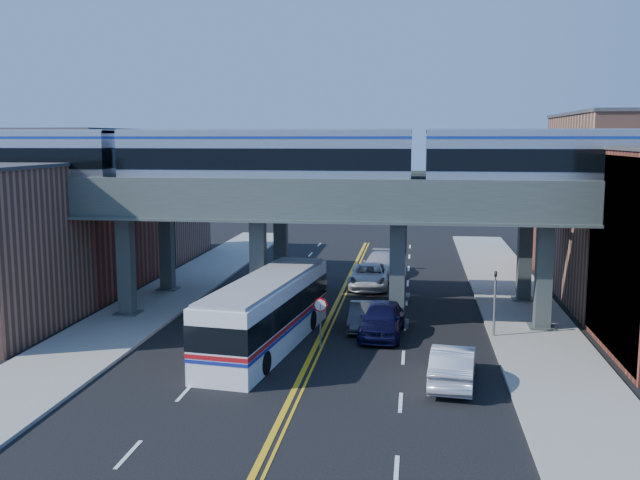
{
  "coord_description": "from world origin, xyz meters",
  "views": [
    {
      "loc": [
        4.93,
        -31.68,
        10.58
      ],
      "look_at": [
        -0.17,
        6.36,
        5.07
      ],
      "focal_mm": 40.0,
      "sensor_mm": 36.0,
      "label": 1
    }
  ],
  "objects_px": {
    "transit_bus": "(267,313)",
    "stop_sign": "(320,315)",
    "car_lane_a": "(382,319)",
    "car_lane_c": "(370,276)",
    "car_parked_curb": "(453,364)",
    "transit_train": "(265,159)",
    "car_lane_b": "(363,316)",
    "car_lane_d": "(380,265)",
    "traffic_signal": "(495,296)"
  },
  "relations": [
    {
      "from": "transit_bus",
      "to": "stop_sign",
      "type": "bearing_deg",
      "value": -82.02
    },
    {
      "from": "car_parked_curb",
      "to": "car_lane_a",
      "type": "bearing_deg",
      "value": -59.08
    },
    {
      "from": "transit_train",
      "to": "car_lane_a",
      "type": "height_order",
      "value": "transit_train"
    },
    {
      "from": "transit_bus",
      "to": "traffic_signal",
      "type": "bearing_deg",
      "value": -68.15
    },
    {
      "from": "stop_sign",
      "to": "car_lane_d",
      "type": "height_order",
      "value": "stop_sign"
    },
    {
      "from": "car_parked_curb",
      "to": "car_lane_b",
      "type": "bearing_deg",
      "value": -56.48
    },
    {
      "from": "transit_train",
      "to": "car_lane_b",
      "type": "relative_size",
      "value": 11.66
    },
    {
      "from": "stop_sign",
      "to": "car_lane_a",
      "type": "distance_m",
      "value": 4.13
    },
    {
      "from": "car_lane_a",
      "to": "car_lane_c",
      "type": "xyz_separation_m",
      "value": [
        -1.49,
        12.49,
        -0.1
      ]
    },
    {
      "from": "transit_train",
      "to": "traffic_signal",
      "type": "xyz_separation_m",
      "value": [
        12.72,
        -2.0,
        -7.11
      ]
    },
    {
      "from": "traffic_signal",
      "to": "car_parked_curb",
      "type": "height_order",
      "value": "traffic_signal"
    },
    {
      "from": "car_lane_a",
      "to": "car_lane_b",
      "type": "bearing_deg",
      "value": 133.19
    },
    {
      "from": "transit_train",
      "to": "car_lane_a",
      "type": "distance_m",
      "value": 11.11
    },
    {
      "from": "car_parked_curb",
      "to": "transit_train",
      "type": "bearing_deg",
      "value": -37.21
    },
    {
      "from": "car_parked_curb",
      "to": "traffic_signal",
      "type": "bearing_deg",
      "value": -103.12
    },
    {
      "from": "car_lane_b",
      "to": "traffic_signal",
      "type": "bearing_deg",
      "value": -9.64
    },
    {
      "from": "stop_sign",
      "to": "transit_bus",
      "type": "distance_m",
      "value": 2.75
    },
    {
      "from": "car_lane_d",
      "to": "car_parked_curb",
      "type": "relative_size",
      "value": 1.17
    },
    {
      "from": "stop_sign",
      "to": "car_parked_curb",
      "type": "height_order",
      "value": "stop_sign"
    },
    {
      "from": "traffic_signal",
      "to": "stop_sign",
      "type": "bearing_deg",
      "value": -161.37
    },
    {
      "from": "stop_sign",
      "to": "car_lane_c",
      "type": "bearing_deg",
      "value": 84.37
    },
    {
      "from": "car_lane_c",
      "to": "car_lane_a",
      "type": "bearing_deg",
      "value": -83.01
    },
    {
      "from": "car_lane_b",
      "to": "car_lane_d",
      "type": "bearing_deg",
      "value": 88.48
    },
    {
      "from": "transit_train",
      "to": "car_lane_d",
      "type": "height_order",
      "value": "transit_train"
    },
    {
      "from": "car_lane_d",
      "to": "car_lane_b",
      "type": "bearing_deg",
      "value": -85.26
    },
    {
      "from": "stop_sign",
      "to": "car_lane_c",
      "type": "relative_size",
      "value": 0.44
    },
    {
      "from": "stop_sign",
      "to": "car_lane_a",
      "type": "height_order",
      "value": "stop_sign"
    },
    {
      "from": "stop_sign",
      "to": "car_lane_d",
      "type": "relative_size",
      "value": 0.43
    },
    {
      "from": "transit_bus",
      "to": "car_lane_a",
      "type": "distance_m",
      "value": 6.42
    },
    {
      "from": "transit_train",
      "to": "car_lane_c",
      "type": "relative_size",
      "value": 8.48
    },
    {
      "from": "car_lane_a",
      "to": "car_lane_d",
      "type": "relative_size",
      "value": 0.89
    },
    {
      "from": "car_lane_c",
      "to": "transit_train",
      "type": "bearing_deg",
      "value": -117.28
    },
    {
      "from": "traffic_signal",
      "to": "car_lane_a",
      "type": "height_order",
      "value": "traffic_signal"
    },
    {
      "from": "car_lane_b",
      "to": "car_lane_d",
      "type": "xyz_separation_m",
      "value": [
        0.17,
        15.5,
        0.17
      ]
    },
    {
      "from": "transit_train",
      "to": "transit_bus",
      "type": "xyz_separation_m",
      "value": [
        1.07,
        -5.04,
        -7.66
      ]
    },
    {
      "from": "car_lane_a",
      "to": "car_lane_d",
      "type": "xyz_separation_m",
      "value": [
        -0.96,
        16.85,
        -0.04
      ]
    },
    {
      "from": "car_lane_b",
      "to": "car_lane_c",
      "type": "height_order",
      "value": "car_lane_c"
    },
    {
      "from": "stop_sign",
      "to": "car_lane_c",
      "type": "xyz_separation_m",
      "value": [
        1.5,
        15.22,
        -0.93
      ]
    },
    {
      "from": "stop_sign",
      "to": "traffic_signal",
      "type": "distance_m",
      "value": 9.41
    },
    {
      "from": "stop_sign",
      "to": "car_lane_d",
      "type": "xyz_separation_m",
      "value": [
        2.03,
        19.58,
        -0.87
      ]
    },
    {
      "from": "car_lane_a",
      "to": "car_lane_d",
      "type": "height_order",
      "value": "car_lane_a"
    },
    {
      "from": "stop_sign",
      "to": "car_parked_curb",
      "type": "distance_m",
      "value": 7.83
    },
    {
      "from": "stop_sign",
      "to": "car_lane_a",
      "type": "xyz_separation_m",
      "value": [
        2.99,
        2.73,
        -0.83
      ]
    },
    {
      "from": "car_lane_a",
      "to": "car_parked_curb",
      "type": "height_order",
      "value": "car_lane_a"
    },
    {
      "from": "traffic_signal",
      "to": "transit_bus",
      "type": "relative_size",
      "value": 0.3
    },
    {
      "from": "transit_train",
      "to": "transit_bus",
      "type": "distance_m",
      "value": 9.23
    },
    {
      "from": "transit_train",
      "to": "car_lane_d",
      "type": "relative_size",
      "value": 8.31
    },
    {
      "from": "car_lane_d",
      "to": "car_parked_curb",
      "type": "bearing_deg",
      "value": -74.37
    },
    {
      "from": "car_parked_curb",
      "to": "stop_sign",
      "type": "bearing_deg",
      "value": -29.24
    },
    {
      "from": "stop_sign",
      "to": "car_lane_a",
      "type": "bearing_deg",
      "value": 42.43
    }
  ]
}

